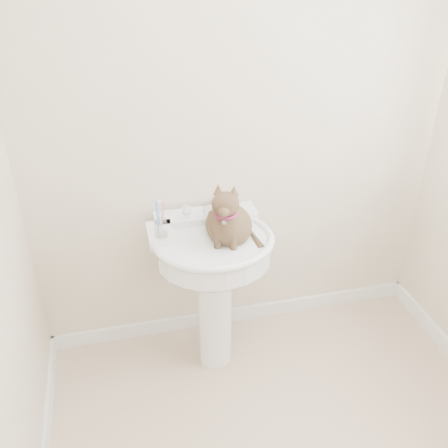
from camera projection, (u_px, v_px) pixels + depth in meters
wall_back at (240, 126)px, 2.47m from camera, size 2.20×0.00×2.50m
baseboard_back at (238, 314)px, 3.07m from camera, size 2.20×0.02×0.09m
pedestal_sink at (214, 262)px, 2.48m from camera, size 0.61×0.60×0.84m
faucet at (207, 209)px, 2.50m from camera, size 0.28×0.12×0.14m
soap_bar at (224, 204)px, 2.60m from camera, size 0.09×0.06×0.03m
toothbrush_cup at (161, 227)px, 2.33m from camera, size 0.07×0.07×0.18m
cat at (229, 222)px, 2.36m from camera, size 0.24×0.31×0.45m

